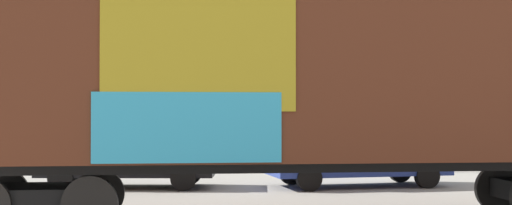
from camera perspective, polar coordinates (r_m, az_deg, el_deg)
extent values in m
cube|color=#5B2B19|center=(12.61, 4.67, 3.02)|extent=(13.86, 3.36, 3.33)
cube|color=#B2931E|center=(10.82, -4.69, 4.12)|extent=(3.04, 0.09, 1.83)
cube|color=#33A5CC|center=(10.77, -5.64, -2.06)|extent=(2.93, 0.09, 1.10)
cube|color=black|center=(12.61, 4.68, -5.00)|extent=(13.56, 1.97, 0.20)
cube|color=black|center=(12.61, -16.98, -7.38)|extent=(2.13, 1.43, 0.36)
cylinder|color=black|center=(13.49, -20.01, -7.15)|extent=(0.92, 0.14, 0.92)
cylinder|color=black|center=(11.79, -13.51, -8.09)|extent=(0.92, 0.14, 0.92)
cylinder|color=black|center=(13.21, -12.76, -7.32)|extent=(0.92, 0.14, 0.92)
cylinder|color=black|center=(14.58, 19.25, -6.69)|extent=(0.92, 0.14, 0.92)
cylinder|color=silver|center=(24.75, -4.58, 4.30)|extent=(0.12, 0.12, 8.38)
cube|color=slate|center=(72.08, -2.78, 2.63)|extent=(142.07, 28.12, 12.84)
cube|color=black|center=(18.55, -10.45, -4.82)|extent=(4.68, 2.17, 0.71)
cube|color=#2D333D|center=(18.55, -10.97, -2.72)|extent=(2.35, 1.75, 0.65)
cylinder|color=black|center=(19.15, -5.44, -5.77)|extent=(0.66, 0.29, 0.64)
cylinder|color=black|center=(17.54, -5.99, -6.21)|extent=(0.66, 0.29, 0.64)
cylinder|color=black|center=(19.70, -14.42, -5.61)|extent=(0.66, 0.29, 0.64)
cylinder|color=black|center=(18.15, -15.74, -6.00)|extent=(0.66, 0.29, 0.64)
cube|color=navy|center=(18.72, 8.33, -4.76)|extent=(4.89, 2.34, 0.73)
cube|color=#2D333D|center=(18.61, 7.71, -2.79)|extent=(2.28, 1.83, 0.56)
cylinder|color=black|center=(20.13, 11.75, -5.52)|extent=(0.66, 0.30, 0.64)
cylinder|color=black|center=(18.63, 13.88, -5.88)|extent=(0.66, 0.30, 0.64)
cylinder|color=black|center=(19.03, 2.89, -5.80)|extent=(0.66, 0.30, 0.64)
cylinder|color=black|center=(17.44, 4.38, -6.24)|extent=(0.66, 0.30, 0.64)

